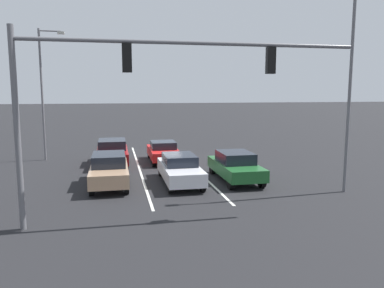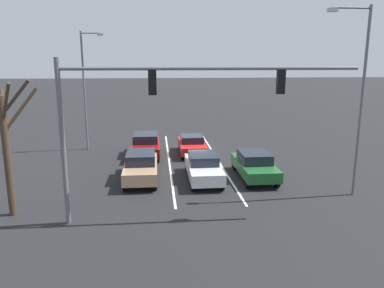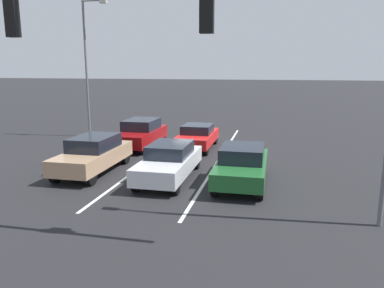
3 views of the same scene
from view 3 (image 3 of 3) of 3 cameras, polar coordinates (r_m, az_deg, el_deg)
name	(u,v)px [view 3 (image 3 of 3)]	position (r m, az deg, el deg)	size (l,w,h in m)	color
ground_plane	(198,146)	(21.52, 0.99, -0.36)	(240.00, 240.00, 0.00)	black
lane_stripe_left_divider	(221,157)	(18.98, 4.41, -2.02)	(0.12, 16.72, 0.01)	silver
lane_stripe_center_divider	(159,154)	(19.69, -5.09, -1.52)	(0.12, 16.72, 0.01)	silver
car_tan_rightlane_front	(93,154)	(16.65, -14.80, -1.44)	(1.78, 4.59, 1.56)	tan
car_silver_midlane_front	(169,161)	(15.18, -3.45, -2.61)	(1.75, 4.69, 1.45)	silver
car_darkgreen_leftlane_front	(242,164)	(14.65, 7.63, -3.06)	(1.83, 4.57, 1.49)	#1E5928
car_maroon_rightlane_second	(140,133)	(21.48, -7.88, 1.65)	(1.90, 4.58, 1.55)	maroon
car_red_midlane_second	(197,136)	(20.82, 0.82, 1.19)	(1.78, 4.16, 1.35)	red
traffic_signal_gantry	(18,48)	(11.15, -24.95, 13.16)	(11.98, 0.37, 6.69)	slate
street_lamp_right_shoulder	(88,60)	(25.11, -15.54, 12.17)	(1.66, 0.24, 8.61)	slate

